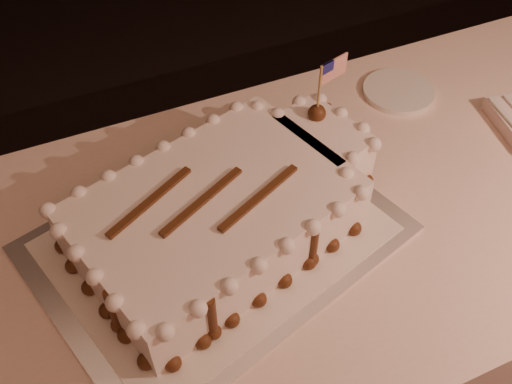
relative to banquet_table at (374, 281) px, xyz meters
name	(u,v)px	position (x,y,z in m)	size (l,w,h in m)	color
banquet_table	(374,281)	(0.00, 0.00, 0.00)	(2.40, 0.80, 0.75)	beige
cake_board	(216,238)	(-0.40, 0.01, 0.38)	(0.62, 0.47, 0.01)	white
doily	(216,236)	(-0.40, 0.01, 0.38)	(0.56, 0.42, 0.00)	white
sheet_cake	(229,207)	(-0.37, 0.02, 0.44)	(0.61, 0.44, 0.23)	white
side_plate	(398,91)	(0.14, 0.24, 0.38)	(0.17, 0.17, 0.01)	silver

